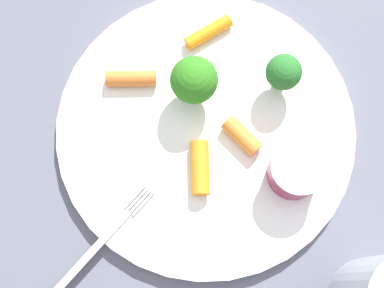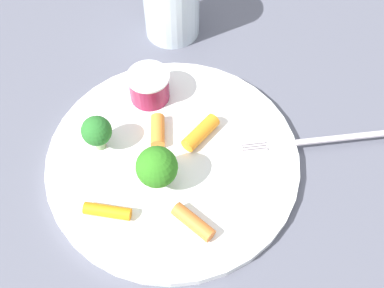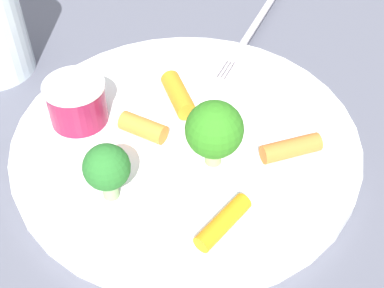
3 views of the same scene
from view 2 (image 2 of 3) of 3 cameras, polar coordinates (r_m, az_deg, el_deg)
ground_plane at (r=0.52m, az=-2.35°, el=-2.27°), size 2.40×2.40×0.00m
plate at (r=0.52m, az=-2.37°, el=-1.93°), size 0.28×0.28×0.01m
sauce_cup at (r=0.55m, az=-5.33°, el=7.14°), size 0.05×0.05×0.04m
broccoli_floret_0 at (r=0.47m, az=-4.37°, el=-2.91°), size 0.04×0.04×0.06m
broccoli_floret_1 at (r=0.51m, az=-11.70°, el=1.52°), size 0.03×0.03×0.05m
carrot_stick_0 at (r=0.47m, az=0.14°, el=-9.62°), size 0.05×0.02×0.01m
carrot_stick_1 at (r=0.52m, az=1.08°, el=1.42°), size 0.02×0.05×0.02m
carrot_stick_2 at (r=0.52m, az=-4.27°, el=1.66°), size 0.04×0.04×0.02m
carrot_stick_3 at (r=0.48m, az=-10.42°, el=-8.17°), size 0.05×0.03×0.01m
fork at (r=0.54m, az=15.57°, el=0.45°), size 0.15×0.13×0.00m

